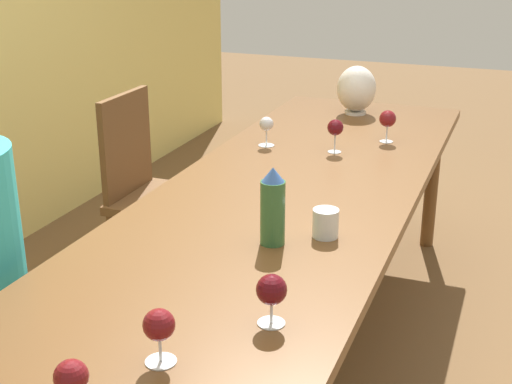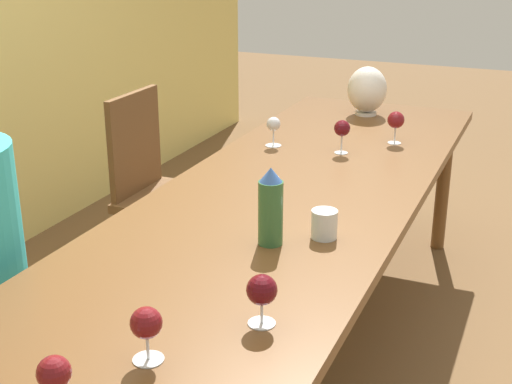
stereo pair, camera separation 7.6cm
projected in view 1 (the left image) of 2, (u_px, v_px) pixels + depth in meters
The scene contains 12 objects.
ground_plane at pixel (276, 379), 2.74m from camera, with size 14.00×14.00×0.00m, color brown.
dining_table at pixel (278, 215), 2.50m from camera, with size 3.15×0.90×0.74m.
water_bottle at pixel (273, 207), 2.09m from camera, with size 0.07×0.07×0.24m.
water_tumbler at pixel (326, 223), 2.17m from camera, with size 0.08×0.08×0.09m.
vase at pixel (356, 89), 3.58m from camera, with size 0.20×0.20×0.24m.
wine_glass_0 at pixel (159, 326), 1.52m from camera, with size 0.07×0.07×0.13m.
wine_glass_1 at pixel (388, 119), 3.11m from camera, with size 0.07×0.07×0.14m.
wine_glass_2 at pixel (266, 125), 3.06m from camera, with size 0.07×0.07×0.13m.
wine_glass_3 at pixel (71, 379), 1.33m from camera, with size 0.07×0.07×0.14m.
wine_glass_4 at pixel (335, 128), 2.97m from camera, with size 0.07×0.07×0.14m.
wine_glass_5 at pixel (272, 291), 1.67m from camera, with size 0.07×0.07×0.13m.
chair_far at pixel (153, 188), 3.29m from camera, with size 0.44×0.44×0.93m.
Camera 1 is at (-2.19, -0.77, 1.63)m, focal length 50.00 mm.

